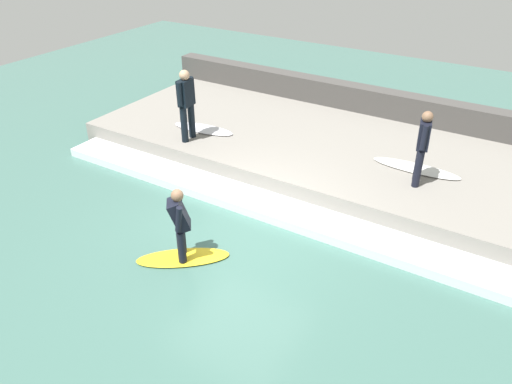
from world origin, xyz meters
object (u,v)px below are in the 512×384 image
surfer_waiting_near (422,144)px  surfer_waiting_far (186,101)px  surfboard_riding (183,258)px  surfboard_waiting_far (203,129)px  surfer_riding (180,221)px  surfboard_waiting_near (416,168)px

surfer_waiting_near → surfer_waiting_far: (-0.75, 5.34, 0.08)m
surfboard_riding → surfboard_waiting_far: bearing=31.9°
surfer_riding → surfer_waiting_near: bearing=-36.6°
surfer_riding → surfboard_waiting_far: surfer_riding is taller
surfer_waiting_near → surfboard_waiting_far: (-0.12, 5.38, -0.85)m
surfer_riding → surfer_waiting_near: (4.00, -2.97, 0.58)m
surfboard_waiting_near → surfboard_riding: bearing=148.6°
surfboard_waiting_far → surfboard_waiting_near: bearing=-82.2°
surfboard_waiting_near → surfer_waiting_near: bearing=-164.7°
surfer_riding → surfer_waiting_near: size_ratio=0.88×
surfboard_riding → surfboard_waiting_near: (4.59, -2.81, 0.53)m
surfer_riding → surfboard_waiting_far: size_ratio=0.81×
surfer_riding → surfboard_riding: bearing=153.4°
surfer_riding → surfer_waiting_far: 4.08m
surfer_waiting_far → surfboard_waiting_far: 1.13m
surfboard_riding → surfboard_waiting_far: 4.60m
surfer_riding → surfboard_waiting_near: 5.39m
surfer_waiting_near → surfboard_waiting_far: surfer_waiting_near is taller
surfboard_riding → surfer_riding: size_ratio=1.18×
surfboard_waiting_near → surfer_waiting_far: surfer_waiting_far is taller
surfboard_riding → surfer_riding: surfer_riding is taller
surfboard_waiting_far → surfer_waiting_far: bearing=-176.5°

